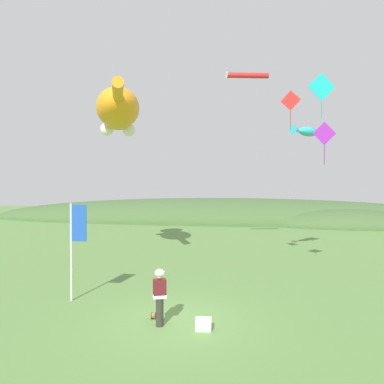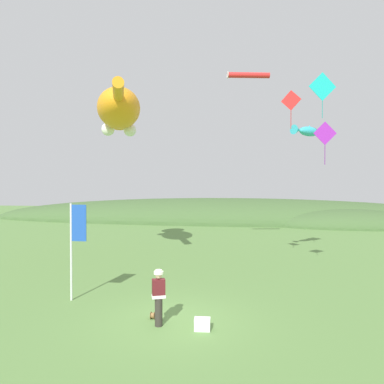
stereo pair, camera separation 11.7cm
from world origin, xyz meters
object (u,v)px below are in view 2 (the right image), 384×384
object	(u,v)px
kite_diamond_red	(291,101)
kite_diamond_violet	(325,134)
kite_spool	(153,315)
festival_banner_pole	(75,237)
kite_fish_windsock	(306,131)
kite_diamond_teal	(322,87)
kite_giant_cat	(119,111)
festival_attendant	(159,296)
picnic_cooler	(202,324)
kite_tube_streamer	(248,75)

from	to	relation	value
kite_diamond_red	kite_diamond_violet	distance (m)	2.35
kite_spool	festival_banner_pole	distance (m)	4.36
kite_spool	kite_fish_windsock	distance (m)	13.59
kite_diamond_red	kite_diamond_violet	xyz separation A→B (m)	(1.43, -0.70, -1.73)
kite_diamond_violet	kite_diamond_teal	bearing A→B (deg)	80.61
festival_banner_pole	kite_giant_cat	distance (m)	10.85
kite_giant_cat	kite_diamond_teal	world-z (taller)	kite_giant_cat
kite_fish_windsock	kite_diamond_teal	xyz separation A→B (m)	(0.56, -1.39, 2.08)
festival_attendant	picnic_cooler	bearing A→B (deg)	-4.46
kite_spool	kite_diamond_teal	distance (m)	14.26
kite_tube_streamer	kite_diamond_teal	distance (m)	5.92
picnic_cooler	kite_tube_streamer	size ratio (longest dim) A/B	0.18
festival_attendant	kite_diamond_teal	xyz separation A→B (m)	(6.73, 8.46, 8.68)
kite_fish_windsock	kite_diamond_teal	world-z (taller)	kite_diamond_teal
festival_banner_pole	kite_tube_streamer	bearing A→B (deg)	57.85
kite_giant_cat	festival_banner_pole	bearing A→B (deg)	-80.61
festival_banner_pole	kite_diamond_teal	size ratio (longest dim) A/B	1.55
festival_banner_pole	kite_diamond_teal	world-z (taller)	kite_diamond_teal
kite_diamond_red	kite_diamond_teal	world-z (taller)	kite_diamond_teal
picnic_cooler	kite_giant_cat	xyz separation A→B (m)	(-6.55, 10.39, 8.96)
picnic_cooler	festival_banner_pole	distance (m)	5.97
kite_diamond_teal	kite_diamond_violet	bearing A→B (deg)	-99.39
kite_diamond_teal	kite_diamond_red	bearing A→B (deg)	-136.53
festival_attendant	picnic_cooler	xyz separation A→B (m)	(1.40, -0.11, -0.77)
festival_attendant	kite_diamond_violet	size ratio (longest dim) A/B	0.89
festival_attendant	kite_diamond_red	bearing A→B (deg)	53.92
kite_spool	kite_tube_streamer	xyz separation A→B (m)	(3.24, 11.95, 11.59)
kite_fish_windsock	kite_diamond_red	size ratio (longest dim) A/B	1.01
kite_spool	kite_giant_cat	world-z (taller)	kite_giant_cat
picnic_cooler	kite_diamond_teal	xyz separation A→B (m)	(5.33, 8.57, 9.45)
kite_spool	kite_fish_windsock	bearing A→B (deg)	55.16
picnic_cooler	kite_fish_windsock	xyz separation A→B (m)	(4.77, 9.96, 7.37)
kite_spool	kite_giant_cat	size ratio (longest dim) A/B	0.03
kite_diamond_red	kite_diamond_violet	world-z (taller)	kite_diamond_red
picnic_cooler	kite_diamond_red	distance (m)	11.35
kite_spool	kite_diamond_red	bearing A→B (deg)	49.88
picnic_cooler	kite_diamond_teal	world-z (taller)	kite_diamond_teal
kite_spool	kite_diamond_red	world-z (taller)	kite_diamond_red
festival_attendant	kite_diamond_teal	world-z (taller)	kite_diamond_teal
kite_diamond_violet	festival_attendant	bearing A→B (deg)	-136.37
festival_attendant	kite_fish_windsock	size ratio (longest dim) A/B	0.93
festival_banner_pole	kite_tube_streamer	world-z (taller)	kite_tube_streamer
picnic_cooler	festival_banner_pole	size ratio (longest dim) A/B	0.14
kite_spool	kite_giant_cat	xyz separation A→B (m)	(-4.82, 9.77, 9.02)
kite_spool	kite_diamond_violet	xyz separation A→B (m)	(6.66, 5.51, 6.69)
kite_tube_streamer	picnic_cooler	bearing A→B (deg)	-96.84
picnic_cooler	festival_banner_pole	world-z (taller)	festival_banner_pole
festival_attendant	festival_banner_pole	xyz separation A→B (m)	(-3.76, 1.86, 1.49)
kite_spool	kite_diamond_violet	size ratio (longest dim) A/B	0.12
kite_giant_cat	picnic_cooler	bearing A→B (deg)	-57.78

